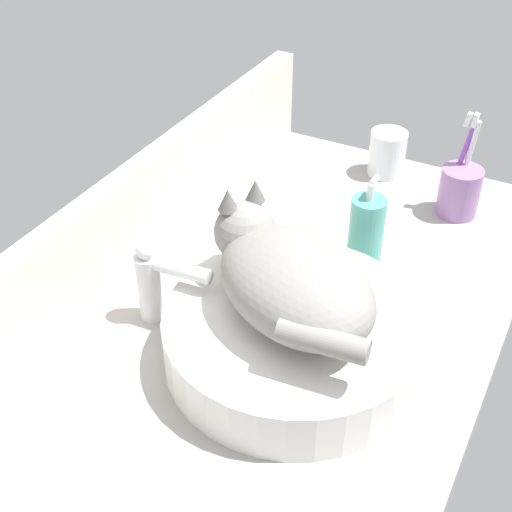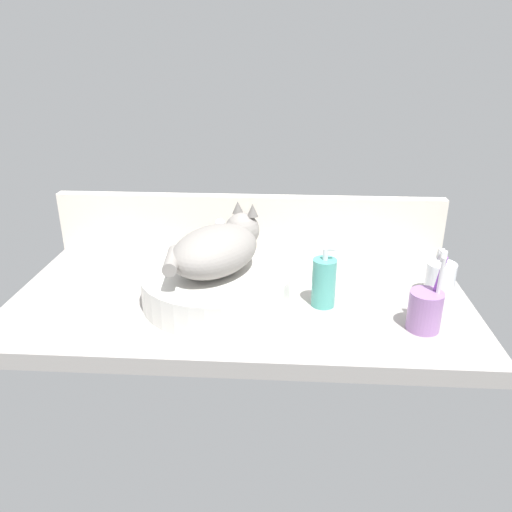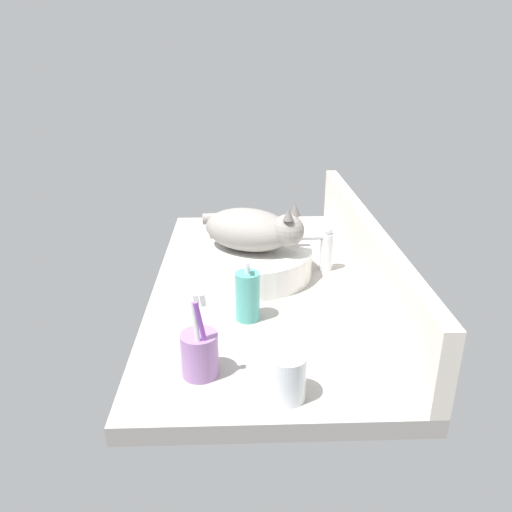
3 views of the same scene
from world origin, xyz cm
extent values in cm
cube|color=#9E9993|center=(0.00, 0.00, -2.00)|extent=(113.09, 58.99, 4.00)
cube|color=silver|center=(0.00, 27.70, 8.78)|extent=(113.09, 3.60, 17.56)
cylinder|color=silver|center=(-5.48, -3.98, 3.84)|extent=(35.73, 35.73, 7.68)
ellipsoid|color=gray|center=(-5.48, -3.98, 13.18)|extent=(26.98, 30.11, 11.00)
sphere|color=gray|center=(0.27, 6.41, 14.68)|extent=(8.80, 8.80, 8.80)
cone|color=#635F5B|center=(-1.17, 8.35, 20.08)|extent=(2.80, 2.80, 3.20)
cone|color=#635F5B|center=(2.68, 6.22, 20.08)|extent=(2.80, 2.80, 3.20)
cylinder|color=gray|center=(-13.97, -11.42, 13.68)|extent=(4.22, 11.25, 3.20)
cylinder|color=silver|center=(-7.29, 18.39, 5.50)|extent=(3.60, 3.60, 11.00)
cylinder|color=silver|center=(-6.89, 13.40, 10.40)|extent=(3.00, 10.14, 2.20)
sphere|color=silver|center=(-7.29, 18.39, 12.20)|extent=(2.80, 2.80, 2.80)
cylinder|color=teal|center=(20.32, -4.62, 5.93)|extent=(5.67, 5.67, 11.86)
cylinder|color=silver|center=(20.32, -4.62, 13.26)|extent=(1.20, 1.20, 2.80)
cylinder|color=silver|center=(21.52, -4.62, 14.66)|extent=(2.20, 1.00, 1.00)
cylinder|color=#996BA8|center=(41.63, -14.29, 4.48)|extent=(7.29, 7.29, 8.95)
cylinder|color=white|center=(43.83, -14.26, 8.90)|extent=(0.92, 2.26, 17.02)
cube|color=white|center=(43.83, -14.26, 17.40)|extent=(1.20, 0.99, 2.46)
cylinder|color=purple|center=(43.52, -13.08, 8.90)|extent=(2.52, 3.44, 16.95)
cube|color=white|center=(43.52, -13.08, 17.40)|extent=(1.43, 1.15, 2.60)
cylinder|color=white|center=(49.24, 1.82, 4.43)|extent=(7.14, 7.14, 8.85)
cylinder|color=silver|center=(49.24, 1.82, 2.92)|extent=(6.29, 6.29, 5.84)
camera|label=1|loc=(-71.03, -32.65, 71.24)|focal=50.00mm
camera|label=2|loc=(10.98, -111.54, 57.71)|focal=35.00mm
camera|label=3|loc=(123.51, -6.27, 59.10)|focal=35.00mm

